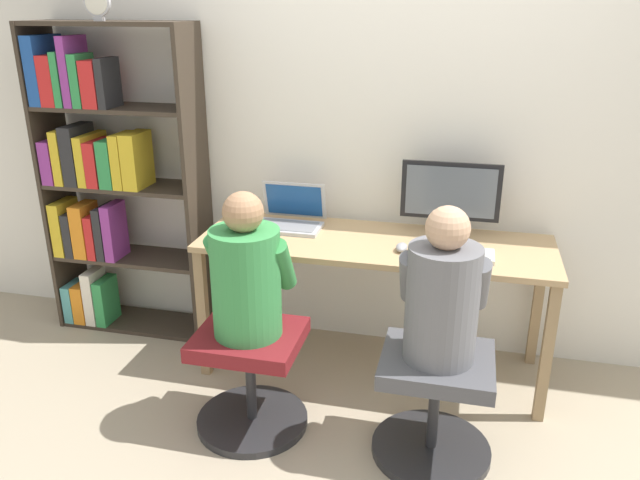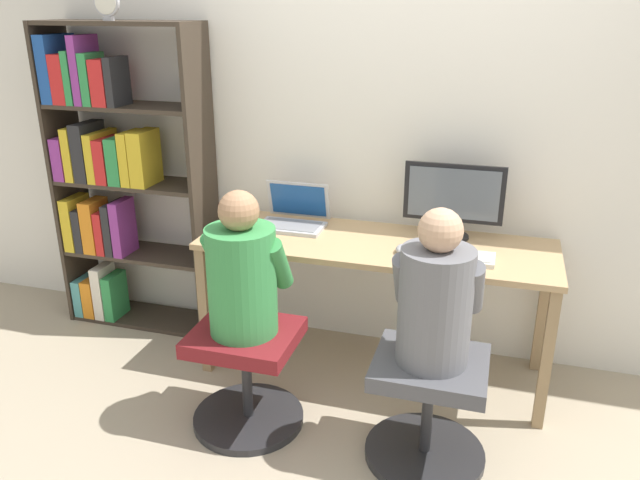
{
  "view_description": "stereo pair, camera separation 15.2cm",
  "coord_description": "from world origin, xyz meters",
  "px_view_note": "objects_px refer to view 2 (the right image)",
  "views": [
    {
      "loc": [
        0.42,
        -2.64,
        1.88
      ],
      "look_at": [
        -0.25,
        0.14,
        0.79
      ],
      "focal_mm": 35.0,
      "sensor_mm": 36.0,
      "label": 1
    },
    {
      "loc": [
        0.57,
        -2.6,
        1.88
      ],
      "look_at": [
        -0.25,
        0.14,
        0.79
      ],
      "focal_mm": 35.0,
      "sensor_mm": 36.0,
      "label": 2
    }
  ],
  "objects_px": {
    "office_chair_right": "(247,372)",
    "person_at_laptop": "(242,273)",
    "keyboard": "(453,256)",
    "desk_clock": "(107,3)",
    "bookshelf": "(111,176)",
    "laptop": "(293,217)",
    "desktop_monitor": "(453,200)",
    "office_chair_left": "(428,405)",
    "person_at_monitor": "(436,297)"
  },
  "relations": [
    {
      "from": "person_at_laptop",
      "to": "person_at_monitor",
      "type": "bearing_deg",
      "value": -0.67
    },
    {
      "from": "laptop",
      "to": "keyboard",
      "type": "xyz_separation_m",
      "value": [
        0.87,
        -0.22,
        -0.04
      ]
    },
    {
      "from": "laptop",
      "to": "person_at_laptop",
      "type": "xyz_separation_m",
      "value": [
        0.01,
        -0.72,
        -0.02
      ]
    },
    {
      "from": "person_at_monitor",
      "to": "laptop",
      "type": "bearing_deg",
      "value": 139.32
    },
    {
      "from": "keyboard",
      "to": "person_at_monitor",
      "type": "relative_size",
      "value": 0.59
    },
    {
      "from": "keyboard",
      "to": "office_chair_left",
      "type": "distance_m",
      "value": 0.71
    },
    {
      "from": "keyboard",
      "to": "office_chair_right",
      "type": "height_order",
      "value": "keyboard"
    },
    {
      "from": "keyboard",
      "to": "person_at_monitor",
      "type": "height_order",
      "value": "person_at_monitor"
    },
    {
      "from": "bookshelf",
      "to": "person_at_laptop",
      "type": "bearing_deg",
      "value": -33.21
    },
    {
      "from": "office_chair_right",
      "to": "person_at_laptop",
      "type": "xyz_separation_m",
      "value": [
        -0.0,
        0.01,
        0.5
      ]
    },
    {
      "from": "laptop",
      "to": "desk_clock",
      "type": "bearing_deg",
      "value": -177.19
    },
    {
      "from": "desktop_monitor",
      "to": "laptop",
      "type": "bearing_deg",
      "value": -175.79
    },
    {
      "from": "person_at_monitor",
      "to": "person_at_laptop",
      "type": "distance_m",
      "value": 0.84
    },
    {
      "from": "bookshelf",
      "to": "office_chair_right",
      "type": "bearing_deg",
      "value": -33.39
    },
    {
      "from": "person_at_laptop",
      "to": "desk_clock",
      "type": "relative_size",
      "value": 4.04
    },
    {
      "from": "laptop",
      "to": "office_chair_right",
      "type": "bearing_deg",
      "value": -89.18
    },
    {
      "from": "person_at_laptop",
      "to": "desk_clock",
      "type": "xyz_separation_m",
      "value": [
        -0.99,
        0.67,
        1.1
      ]
    },
    {
      "from": "laptop",
      "to": "bookshelf",
      "type": "bearing_deg",
      "value": 178.82
    },
    {
      "from": "laptop",
      "to": "person_at_laptop",
      "type": "relative_size",
      "value": 0.54
    },
    {
      "from": "person_at_laptop",
      "to": "desk_clock",
      "type": "distance_m",
      "value": 1.63
    },
    {
      "from": "bookshelf",
      "to": "desk_clock",
      "type": "relative_size",
      "value": 10.99
    },
    {
      "from": "desktop_monitor",
      "to": "person_at_laptop",
      "type": "bearing_deg",
      "value": -136.44
    },
    {
      "from": "desktop_monitor",
      "to": "desk_clock",
      "type": "relative_size",
      "value": 3.07
    },
    {
      "from": "keyboard",
      "to": "desk_clock",
      "type": "relative_size",
      "value": 2.39
    },
    {
      "from": "office_chair_left",
      "to": "office_chair_right",
      "type": "xyz_separation_m",
      "value": [
        -0.84,
        0.01,
        0.0
      ]
    },
    {
      "from": "desktop_monitor",
      "to": "office_chair_right",
      "type": "height_order",
      "value": "desktop_monitor"
    },
    {
      "from": "keyboard",
      "to": "person_at_laptop",
      "type": "bearing_deg",
      "value": -149.77
    },
    {
      "from": "desktop_monitor",
      "to": "office_chair_left",
      "type": "height_order",
      "value": "desktop_monitor"
    },
    {
      "from": "person_at_monitor",
      "to": "desk_clock",
      "type": "xyz_separation_m",
      "value": [
        -1.83,
        0.68,
        1.1
      ]
    },
    {
      "from": "office_chair_right",
      "to": "desk_clock",
      "type": "distance_m",
      "value": 2.01
    },
    {
      "from": "office_chair_right",
      "to": "person_at_laptop",
      "type": "height_order",
      "value": "person_at_laptop"
    },
    {
      "from": "keyboard",
      "to": "desk_clock",
      "type": "distance_m",
      "value": 2.17
    },
    {
      "from": "office_chair_right",
      "to": "bookshelf",
      "type": "bearing_deg",
      "value": 146.61
    },
    {
      "from": "person_at_laptop",
      "to": "desktop_monitor",
      "type": "bearing_deg",
      "value": 43.56
    },
    {
      "from": "desk_clock",
      "to": "desktop_monitor",
      "type": "bearing_deg",
      "value": 3.45
    },
    {
      "from": "laptop",
      "to": "office_chair_left",
      "type": "relative_size",
      "value": 0.67
    },
    {
      "from": "office_chair_right",
      "to": "desk_clock",
      "type": "bearing_deg",
      "value": 145.55
    },
    {
      "from": "keyboard",
      "to": "laptop",
      "type": "bearing_deg",
      "value": 165.82
    },
    {
      "from": "office_chair_right",
      "to": "bookshelf",
      "type": "xyz_separation_m",
      "value": [
        -1.14,
        0.75,
        0.66
      ]
    },
    {
      "from": "desktop_monitor",
      "to": "office_chair_right",
      "type": "bearing_deg",
      "value": -136.25
    },
    {
      "from": "desktop_monitor",
      "to": "person_at_laptop",
      "type": "relative_size",
      "value": 0.76
    },
    {
      "from": "person_at_monitor",
      "to": "desk_clock",
      "type": "distance_m",
      "value": 2.24
    },
    {
      "from": "desk_clock",
      "to": "office_chair_right",
      "type": "bearing_deg",
      "value": -34.45
    },
    {
      "from": "keyboard",
      "to": "person_at_laptop",
      "type": "height_order",
      "value": "person_at_laptop"
    },
    {
      "from": "desktop_monitor",
      "to": "bookshelf",
      "type": "distance_m",
      "value": 1.96
    },
    {
      "from": "office_chair_right",
      "to": "person_at_monitor",
      "type": "bearing_deg",
      "value": -0.32
    },
    {
      "from": "person_at_monitor",
      "to": "person_at_laptop",
      "type": "xyz_separation_m",
      "value": [
        -0.84,
        0.01,
        -0.0
      ]
    },
    {
      "from": "person_at_monitor",
      "to": "desktop_monitor",
      "type": "bearing_deg",
      "value": 91.26
    },
    {
      "from": "person_at_monitor",
      "to": "desk_clock",
      "type": "relative_size",
      "value": 4.06
    },
    {
      "from": "office_chair_left",
      "to": "desk_clock",
      "type": "height_order",
      "value": "desk_clock"
    }
  ]
}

